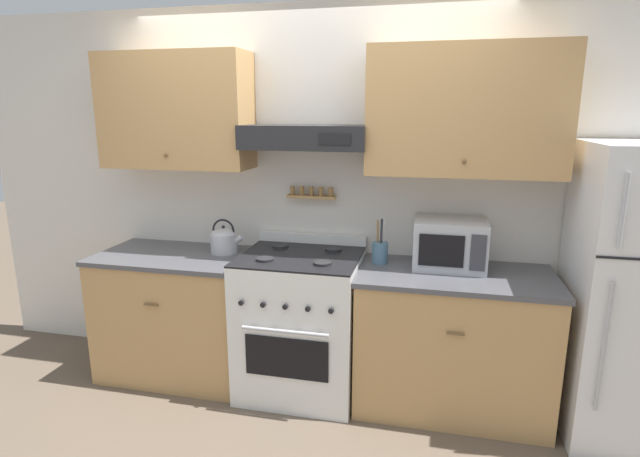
{
  "coord_description": "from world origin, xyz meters",
  "views": [
    {
      "loc": [
        0.82,
        -2.67,
        1.86
      ],
      "look_at": [
        0.14,
        0.28,
        1.14
      ],
      "focal_mm": 28.0,
      "sensor_mm": 36.0,
      "label": 1
    }
  ],
  "objects_px": {
    "microwave": "(450,244)",
    "tea_kettle": "(224,240)",
    "stove_range": "(301,323)",
    "utensil_crock": "(380,251)"
  },
  "relations": [
    {
      "from": "microwave",
      "to": "utensil_crock",
      "type": "bearing_deg",
      "value": -177.66
    },
    {
      "from": "stove_range",
      "to": "microwave",
      "type": "xyz_separation_m",
      "value": [
        0.94,
        0.15,
        0.57
      ]
    },
    {
      "from": "stove_range",
      "to": "utensil_crock",
      "type": "relative_size",
      "value": 3.48
    },
    {
      "from": "microwave",
      "to": "utensil_crock",
      "type": "distance_m",
      "value": 0.44
    },
    {
      "from": "stove_range",
      "to": "utensil_crock",
      "type": "xyz_separation_m",
      "value": [
        0.5,
        0.13,
        0.49
      ]
    },
    {
      "from": "tea_kettle",
      "to": "microwave",
      "type": "height_order",
      "value": "microwave"
    },
    {
      "from": "tea_kettle",
      "to": "microwave",
      "type": "xyz_separation_m",
      "value": [
        1.52,
        0.02,
        0.06
      ]
    },
    {
      "from": "microwave",
      "to": "tea_kettle",
      "type": "bearing_deg",
      "value": -179.33
    },
    {
      "from": "tea_kettle",
      "to": "utensil_crock",
      "type": "relative_size",
      "value": 0.82
    },
    {
      "from": "stove_range",
      "to": "utensil_crock",
      "type": "distance_m",
      "value": 0.72
    }
  ]
}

